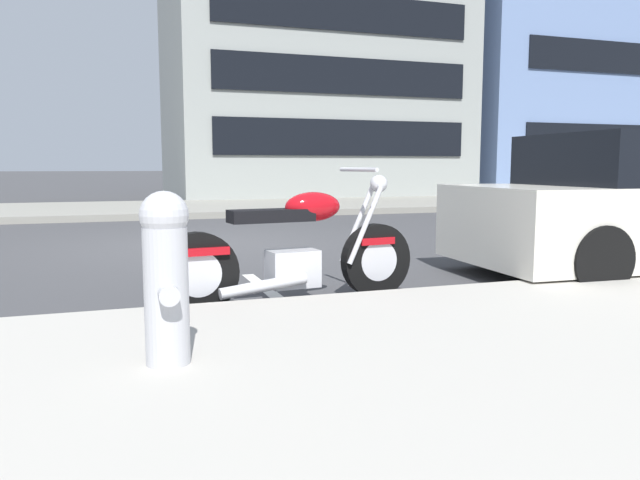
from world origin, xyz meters
TOP-DOWN VIEW (x-y plane):
  - ground_plane at (0.00, 0.00)m, footprint 260.00×260.00m
  - sidewalk_far_curb at (12.00, 6.81)m, footprint 120.00×5.00m
  - parking_stall_stripe at (0.00, -3.71)m, footprint 0.12×2.20m
  - parked_motorcycle at (0.08, -4.09)m, footprint 2.19×0.63m
  - fire_hydrant at (-1.08, -5.73)m, footprint 0.24×0.36m
  - townhouse_behind_pole at (5.63, 13.12)m, footprint 9.77×8.10m
  - townhouse_near_left at (18.18, 14.41)m, footprint 14.01×10.66m

SIDE VIEW (x-z plane):
  - ground_plane at x=0.00m, z-range 0.00..0.00m
  - parking_stall_stripe at x=0.00m, z-range 0.00..0.01m
  - sidewalk_far_curb at x=12.00m, z-range 0.00..0.14m
  - parked_motorcycle at x=0.08m, z-range -0.13..0.98m
  - fire_hydrant at x=-1.08m, z-range 0.17..1.03m
  - townhouse_behind_pole at x=5.63m, z-range 0.00..9.04m
  - townhouse_near_left at x=18.18m, z-range 0.00..9.39m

